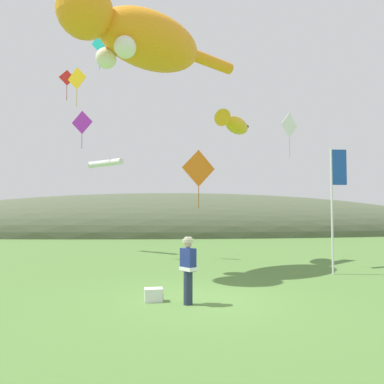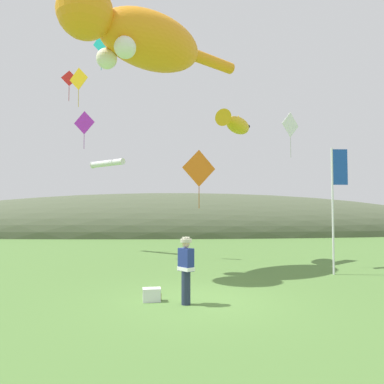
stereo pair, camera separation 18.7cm
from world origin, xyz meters
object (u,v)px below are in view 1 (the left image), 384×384
(festival_attendant, at_px, (188,268))
(kite_diamond_red, at_px, (67,78))
(kite_tube_streamer, at_px, (105,163))
(kite_diamond_teal, at_px, (100,43))
(kite_diamond_gold, at_px, (77,79))
(kite_spool, at_px, (161,297))
(festival_banner_pole, at_px, (335,191))
(kite_giant_cat, at_px, (138,37))
(kite_diamond_orange, at_px, (199,169))
(kite_diamond_white, at_px, (289,126))
(kite_fish_windsock, at_px, (234,124))
(kite_diamond_violet, at_px, (82,123))
(picnic_cooler, at_px, (154,295))

(festival_attendant, relative_size, kite_diamond_red, 0.96)
(festival_attendant, height_order, kite_diamond_red, kite_diamond_red)
(kite_tube_streamer, distance_m, kite_diamond_teal, 6.67)
(kite_tube_streamer, distance_m, kite_diamond_gold, 5.06)
(kite_diamond_gold, distance_m, kite_diamond_teal, 2.32)
(kite_spool, distance_m, kite_diamond_red, 16.70)
(festival_banner_pole, bearing_deg, kite_diamond_red, 147.17)
(festival_banner_pole, distance_m, kite_giant_cat, 10.20)
(kite_diamond_gold, bearing_deg, kite_giant_cat, -51.05)
(festival_attendant, bearing_deg, kite_diamond_teal, 112.88)
(kite_diamond_gold, relative_size, kite_diamond_orange, 0.86)
(kite_diamond_orange, distance_m, kite_diamond_white, 4.69)
(kite_giant_cat, xyz_separation_m, kite_diamond_white, (6.69, 0.89, -3.42))
(kite_diamond_orange, distance_m, kite_diamond_teal, 9.70)
(festival_banner_pole, distance_m, kite_diamond_gold, 13.97)
(festival_attendant, relative_size, kite_fish_windsock, 0.59)
(kite_diamond_red, xyz_separation_m, kite_diamond_violet, (0.77, 0.66, -2.51))
(festival_attendant, xyz_separation_m, kite_diamond_orange, (0.76, 5.46, 3.26))
(kite_giant_cat, relative_size, kite_diamond_white, 3.72)
(festival_banner_pole, relative_size, kite_diamond_teal, 2.41)
(kite_diamond_teal, xyz_separation_m, kite_diamond_violet, (-1.60, 3.22, -3.57))
(kite_giant_cat, relative_size, kite_diamond_violet, 3.23)
(festival_attendant, height_order, picnic_cooler, festival_attendant)
(kite_giant_cat, distance_m, kite_diamond_white, 7.56)
(kite_diamond_orange, bearing_deg, kite_tube_streamer, 125.55)
(kite_fish_windsock, bearing_deg, kite_diamond_orange, -127.32)
(kite_spool, xyz_separation_m, festival_banner_pole, (6.77, 3.78, 3.12))
(kite_tube_streamer, relative_size, kite_diamond_teal, 1.17)
(picnic_cooler, bearing_deg, kite_tube_streamer, 105.37)
(kite_tube_streamer, height_order, kite_diamond_orange, kite_tube_streamer)
(kite_diamond_violet, distance_m, kite_diamond_white, 12.70)
(festival_banner_pole, height_order, kite_diamond_gold, kite_diamond_gold)
(kite_giant_cat, distance_m, kite_tube_streamer, 8.71)
(festival_banner_pole, bearing_deg, kite_giant_cat, 172.08)
(picnic_cooler, distance_m, kite_diamond_red, 16.65)
(kite_fish_windsock, distance_m, kite_diamond_violet, 9.87)
(festival_attendant, bearing_deg, kite_diamond_orange, 82.11)
(picnic_cooler, relative_size, kite_giant_cat, 0.07)
(kite_fish_windsock, bearing_deg, festival_banner_pole, -49.38)
(kite_giant_cat, xyz_separation_m, kite_diamond_teal, (-2.35, 4.44, 1.70))
(kite_diamond_teal, relative_size, kite_diamond_white, 1.01)
(kite_spool, distance_m, picnic_cooler, 0.22)
(kite_diamond_gold, height_order, kite_diamond_white, kite_diamond_gold)
(kite_diamond_gold, xyz_separation_m, kite_diamond_red, (-1.22, 2.68, 0.95))
(kite_tube_streamer, relative_size, kite_diamond_white, 1.18)
(festival_attendant, bearing_deg, kite_diamond_gold, 118.61)
(festival_attendant, xyz_separation_m, kite_diamond_violet, (-5.73, 13.01, 6.86))
(kite_diamond_teal, bearing_deg, kite_diamond_red, 132.77)
(kite_giant_cat, height_order, kite_diamond_violet, kite_giant_cat)
(picnic_cooler, bearing_deg, kite_diamond_gold, 115.14)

